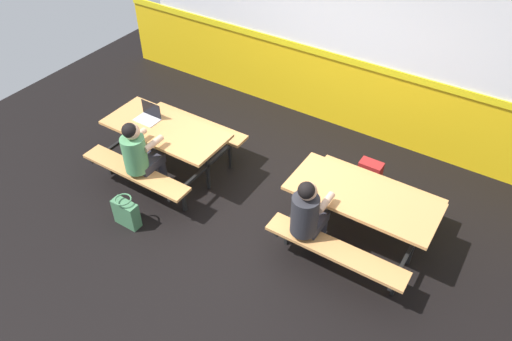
{
  "coord_description": "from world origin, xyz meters",
  "views": [
    {
      "loc": [
        2.49,
        -3.75,
        4.51
      ],
      "look_at": [
        0.0,
        0.13,
        0.55
      ],
      "focal_mm": 34.31,
      "sensor_mm": 36.0,
      "label": 1
    }
  ],
  "objects_px": {
    "laptop_silver": "(149,116)",
    "student_further": "(308,213)",
    "picnic_table_left": "(167,138)",
    "tote_bag_bright": "(126,213)",
    "picnic_table_right": "(361,206)",
    "backpack_dark": "(369,176)",
    "student_nearer": "(140,153)"
  },
  "relations": [
    {
      "from": "student_further",
      "to": "tote_bag_bright",
      "type": "relative_size",
      "value": 2.81
    },
    {
      "from": "laptop_silver",
      "to": "student_further",
      "type": "bearing_deg",
      "value": -8.25
    },
    {
      "from": "picnic_table_left",
      "to": "laptop_silver",
      "type": "relative_size",
      "value": 5.3
    },
    {
      "from": "backpack_dark",
      "to": "tote_bag_bright",
      "type": "bearing_deg",
      "value": -135.15
    },
    {
      "from": "laptop_silver",
      "to": "picnic_table_left",
      "type": "bearing_deg",
      "value": -6.91
    },
    {
      "from": "student_further",
      "to": "backpack_dark",
      "type": "relative_size",
      "value": 2.74
    },
    {
      "from": "picnic_table_left",
      "to": "picnic_table_right",
      "type": "bearing_deg",
      "value": 4.46
    },
    {
      "from": "picnic_table_left",
      "to": "student_nearer",
      "type": "relative_size",
      "value": 1.41
    },
    {
      "from": "picnic_table_right",
      "to": "tote_bag_bright",
      "type": "bearing_deg",
      "value": -152.61
    },
    {
      "from": "picnic_table_left",
      "to": "student_further",
      "type": "bearing_deg",
      "value": -8.43
    },
    {
      "from": "student_nearer",
      "to": "tote_bag_bright",
      "type": "xyz_separation_m",
      "value": [
        0.16,
        -0.53,
        -0.51
      ]
    },
    {
      "from": "picnic_table_left",
      "to": "student_nearer",
      "type": "distance_m",
      "value": 0.58
    },
    {
      "from": "laptop_silver",
      "to": "backpack_dark",
      "type": "bearing_deg",
      "value": 21.94
    },
    {
      "from": "picnic_table_left",
      "to": "student_further",
      "type": "height_order",
      "value": "student_further"
    },
    {
      "from": "picnic_table_right",
      "to": "student_nearer",
      "type": "distance_m",
      "value": 2.77
    },
    {
      "from": "laptop_silver",
      "to": "tote_bag_bright",
      "type": "height_order",
      "value": "laptop_silver"
    },
    {
      "from": "picnic_table_left",
      "to": "picnic_table_right",
      "type": "xyz_separation_m",
      "value": [
        2.72,
        0.21,
        0.0
      ]
    },
    {
      "from": "student_nearer",
      "to": "backpack_dark",
      "type": "bearing_deg",
      "value": 35.47
    },
    {
      "from": "student_further",
      "to": "student_nearer",
      "type": "bearing_deg",
      "value": -174.59
    },
    {
      "from": "picnic_table_right",
      "to": "laptop_silver",
      "type": "bearing_deg",
      "value": -176.73
    },
    {
      "from": "student_further",
      "to": "backpack_dark",
      "type": "xyz_separation_m",
      "value": [
        0.16,
        1.51,
        -0.49
      ]
    },
    {
      "from": "student_further",
      "to": "picnic_table_right",
      "type": "bearing_deg",
      "value": 54.06
    },
    {
      "from": "picnic_table_right",
      "to": "backpack_dark",
      "type": "height_order",
      "value": "picnic_table_right"
    },
    {
      "from": "picnic_table_right",
      "to": "tote_bag_bright",
      "type": "relative_size",
      "value": 3.96
    },
    {
      "from": "picnic_table_right",
      "to": "student_further",
      "type": "xyz_separation_m",
      "value": [
        -0.4,
        -0.56,
        0.13
      ]
    },
    {
      "from": "backpack_dark",
      "to": "laptop_silver",
      "type": "bearing_deg",
      "value": -158.06
    },
    {
      "from": "student_nearer",
      "to": "tote_bag_bright",
      "type": "bearing_deg",
      "value": -73.39
    },
    {
      "from": "laptop_silver",
      "to": "tote_bag_bright",
      "type": "distance_m",
      "value": 1.38
    },
    {
      "from": "picnic_table_left",
      "to": "laptop_silver",
      "type": "bearing_deg",
      "value": 173.09
    },
    {
      "from": "picnic_table_left",
      "to": "student_further",
      "type": "xyz_separation_m",
      "value": [
        2.32,
        -0.34,
        0.13
      ]
    },
    {
      "from": "picnic_table_right",
      "to": "backpack_dark",
      "type": "relative_size",
      "value": 3.87
    },
    {
      "from": "laptop_silver",
      "to": "tote_bag_bright",
      "type": "xyz_separation_m",
      "value": [
        0.54,
        -1.12,
        -0.59
      ]
    }
  ]
}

